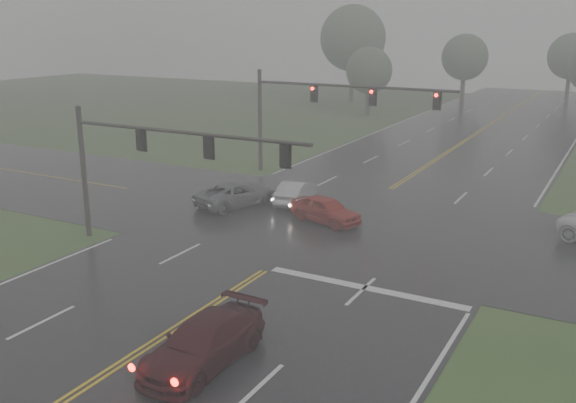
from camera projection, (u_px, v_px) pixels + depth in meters
The scene contains 13 objects.
main_road at pixel (324, 233), 32.71m from camera, with size 18.00×160.00×0.02m, color black.
cross_street at pixel (340, 222), 34.40m from camera, with size 120.00×14.00×0.02m, color black.
stop_bar at pixel (365, 288), 25.90m from camera, with size 8.50×0.50×0.01m, color silver.
sedan_maroon at pixel (204, 364), 20.18m from camera, with size 2.03×4.99×1.45m, color black.
sedan_red at pixel (326, 223), 34.37m from camera, with size 1.67×4.15×1.41m, color #9D160E.
sedan_silver at pixel (296, 203), 37.99m from camera, with size 1.43×4.09×1.35m, color #A4A7AB.
car_grey at pixel (237, 206), 37.43m from camera, with size 2.34×5.07×1.41m, color #54565B.
signal_gantry_near at pixel (144, 153), 29.24m from camera, with size 12.61×0.28×6.51m.
signal_gantry_far at pixel (317, 103), 43.09m from camera, with size 14.15×0.36×7.19m.
tree_nw_a at pixel (369, 71), 72.34m from camera, with size 5.24×5.24×7.69m.
tree_n_mid at pixel (465, 57), 84.52m from camera, with size 6.05×6.05×8.89m.
tree_nw_b at pixel (353, 38), 83.57m from camera, with size 8.56×8.56×12.58m.
tree_n_far at pixel (571, 56), 85.47m from camera, with size 6.12×6.12×8.99m.
Camera 1 is at (13.22, -8.16, 10.39)m, focal length 40.00 mm.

